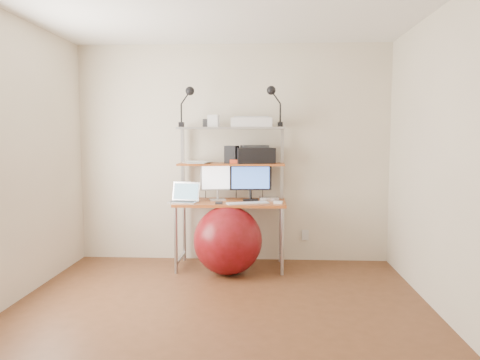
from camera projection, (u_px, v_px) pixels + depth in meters
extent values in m
plane|color=brown|center=(218.00, 317.00, 3.76)|extent=(3.60, 3.60, 0.00)
plane|color=beige|center=(233.00, 154.00, 5.43)|extent=(3.60, 0.00, 3.60)
plane|color=beige|center=(170.00, 187.00, 1.85)|extent=(3.60, 0.00, 3.60)
plane|color=beige|center=(453.00, 163.00, 3.55)|extent=(0.00, 3.60, 3.60)
cube|color=#A95721|center=(230.00, 203.00, 5.12)|extent=(1.20, 0.60, 0.03)
cylinder|color=#A4A5A9|center=(176.00, 240.00, 4.93)|extent=(0.04, 0.04, 0.71)
cylinder|color=#A4A5A9|center=(184.00, 231.00, 5.45)|extent=(0.04, 0.04, 0.71)
cylinder|color=#A4A5A9|center=(282.00, 242.00, 4.87)|extent=(0.04, 0.04, 0.71)
cylinder|color=#A4A5A9|center=(281.00, 232.00, 5.39)|extent=(0.04, 0.04, 0.71)
cube|color=#A4A5A9|center=(183.00, 162.00, 5.37)|extent=(0.03, 0.04, 0.84)
cube|color=#A4A5A9|center=(282.00, 163.00, 5.31)|extent=(0.03, 0.04, 0.84)
cube|color=#A95721|center=(231.00, 164.00, 5.21)|extent=(1.18, 0.34, 0.02)
cube|color=#A4A5A9|center=(231.00, 128.00, 5.18)|extent=(1.18, 0.34, 0.02)
cube|color=silver|center=(305.00, 235.00, 5.46)|extent=(0.08, 0.01, 0.12)
cube|color=#B1B1B6|center=(218.00, 200.00, 5.19)|extent=(0.20, 0.18, 0.01)
cylinder|color=#B1B1B6|center=(218.00, 195.00, 5.21)|extent=(0.03, 0.03, 0.10)
cube|color=#B1B1B6|center=(218.00, 177.00, 5.19)|extent=(0.38, 0.13, 0.29)
plane|color=white|center=(217.00, 178.00, 5.17)|extent=(0.33, 0.09, 0.34)
cube|color=black|center=(251.00, 200.00, 5.17)|extent=(0.18, 0.14, 0.01)
cylinder|color=black|center=(251.00, 195.00, 5.18)|extent=(0.03, 0.03, 0.10)
cube|color=black|center=(251.00, 178.00, 5.17)|extent=(0.46, 0.07, 0.28)
plane|color=#3F70D8|center=(251.00, 178.00, 5.15)|extent=(0.41, 0.03, 0.42)
cube|color=silver|center=(184.00, 202.00, 5.02)|extent=(0.34, 0.27, 0.01)
cube|color=#2B2B2E|center=(184.00, 201.00, 5.02)|extent=(0.28, 0.18, 0.00)
cube|color=silver|center=(187.00, 191.00, 5.11)|extent=(0.31, 0.12, 0.20)
plane|color=#6A99B1|center=(187.00, 191.00, 5.11)|extent=(0.29, 0.13, 0.27)
cube|color=silver|center=(248.00, 203.00, 4.94)|extent=(0.46, 0.27, 0.01)
cube|color=silver|center=(278.00, 202.00, 4.95)|extent=(0.10, 0.08, 0.03)
cube|color=silver|center=(269.00, 199.00, 5.18)|extent=(0.22, 0.22, 0.04)
cube|color=black|center=(219.00, 203.00, 4.96)|extent=(0.09, 0.15, 0.01)
cube|color=black|center=(254.00, 155.00, 5.21)|extent=(0.48, 0.38, 0.17)
cube|color=#2B2B2E|center=(254.00, 146.00, 5.20)|extent=(0.33, 0.27, 0.03)
cube|color=black|center=(232.00, 154.00, 5.19)|extent=(0.17, 0.17, 0.20)
cube|color=red|center=(238.00, 161.00, 5.15)|extent=(0.17, 0.12, 0.05)
cube|color=silver|center=(252.00, 123.00, 5.15)|extent=(0.45, 0.29, 0.10)
cube|color=#B1B1B6|center=(252.00, 117.00, 5.15)|extent=(0.38, 0.22, 0.02)
cube|color=silver|center=(213.00, 121.00, 5.15)|extent=(0.13, 0.11, 0.13)
cube|color=#2B2B2E|center=(207.00, 123.00, 5.22)|extent=(0.11, 0.11, 0.09)
cube|color=black|center=(181.00, 125.00, 5.11)|extent=(0.05, 0.06, 0.05)
cylinder|color=black|center=(181.00, 113.00, 5.10)|extent=(0.02, 0.02, 0.19)
sphere|color=black|center=(190.00, 91.00, 5.06)|extent=(0.10, 0.10, 0.10)
cube|color=black|center=(280.00, 125.00, 5.11)|extent=(0.05, 0.07, 0.05)
cylinder|color=black|center=(280.00, 113.00, 5.10)|extent=(0.02, 0.02, 0.20)
sphere|color=black|center=(271.00, 90.00, 5.07)|extent=(0.10, 0.10, 0.10)
sphere|color=maroon|center=(228.00, 240.00, 4.91)|extent=(0.72, 0.72, 0.72)
cube|color=white|center=(194.00, 163.00, 5.25)|extent=(0.30, 0.34, 0.00)
cube|color=white|center=(200.00, 163.00, 5.18)|extent=(0.27, 0.32, 0.00)
cube|color=white|center=(197.00, 162.00, 5.27)|extent=(0.23, 0.30, 0.00)
cube|color=white|center=(201.00, 162.00, 5.21)|extent=(0.26, 0.31, 0.00)
cube|color=white|center=(195.00, 161.00, 5.23)|extent=(0.26, 0.32, 0.00)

